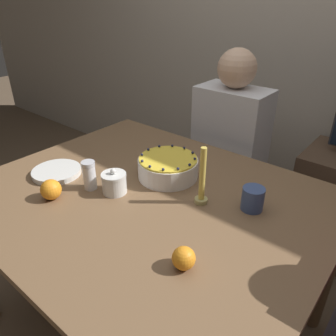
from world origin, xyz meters
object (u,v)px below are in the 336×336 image
(sugar_shaker, at_px, (89,175))
(candle, at_px, (202,182))
(sugar_bowl, at_px, (114,183))
(person_man_blue_shirt, at_px, (227,168))
(cake, at_px, (168,167))

(sugar_shaker, distance_m, candle, 0.47)
(sugar_bowl, height_order, candle, candle)
(candle, height_order, person_man_blue_shirt, person_man_blue_shirt)
(sugar_bowl, bearing_deg, cake, 70.54)
(sugar_bowl, distance_m, candle, 0.36)
(sugar_shaker, height_order, candle, candle)
(sugar_bowl, relative_size, candle, 0.47)
(sugar_bowl, bearing_deg, candle, 27.71)
(cake, distance_m, person_man_blue_shirt, 0.67)
(cake, height_order, person_man_blue_shirt, person_man_blue_shirt)
(sugar_shaker, relative_size, person_man_blue_shirt, 0.10)
(cake, height_order, candle, candle)
(cake, relative_size, candle, 1.12)
(person_man_blue_shirt, bearing_deg, cake, 92.79)
(sugar_bowl, bearing_deg, person_man_blue_shirt, 86.22)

